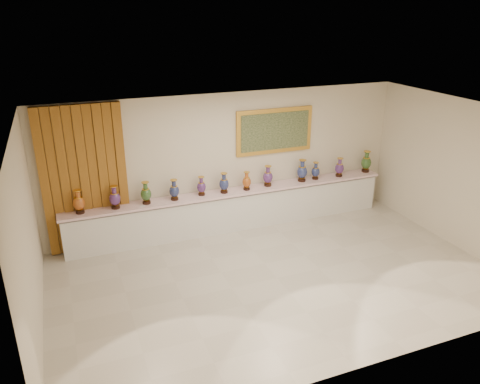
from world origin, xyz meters
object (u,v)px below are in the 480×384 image
at_px(vase_1, 115,198).
at_px(vase_2, 146,194).
at_px(counter, 233,210).
at_px(vase_0, 79,203).

distance_m(vase_1, vase_2, 0.62).
relative_size(counter, vase_2, 15.56).
height_order(counter, vase_0, vase_0).
xyz_separation_m(vase_0, vase_1, (0.68, -0.02, -0.00)).
xyz_separation_m(counter, vase_1, (-2.52, -0.04, 0.68)).
relative_size(counter, vase_1, 15.33).
height_order(vase_0, vase_1, vase_0).
bearing_deg(vase_0, vase_1, -1.30).
height_order(counter, vase_1, vase_1).
xyz_separation_m(vase_1, vase_2, (0.62, 0.02, -0.00)).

